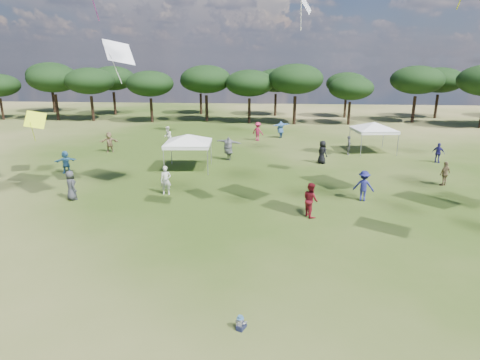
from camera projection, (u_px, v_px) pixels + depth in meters
The scene contains 5 objects.
tree_line at pixel (288, 80), 53.40m from camera, with size 108.78×17.63×7.77m.
tent_left at pixel (188, 136), 29.49m from camera, with size 6.65×6.65×2.97m.
tent_right at pixel (374, 124), 35.19m from camera, with size 6.74×6.74×2.99m.
toddler at pixel (241, 323), 12.11m from camera, with size 0.37×0.40×0.49m.
festival_crowd at pixel (239, 150), 32.70m from camera, with size 29.39×23.83×1.93m.
Camera 1 is at (0.60, -7.92, 7.83)m, focal length 30.00 mm.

